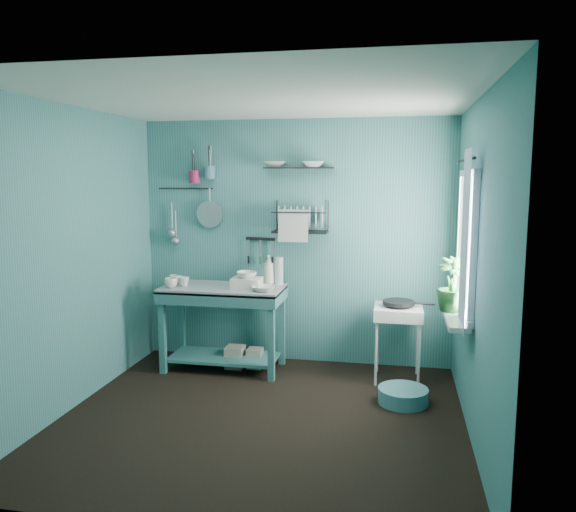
% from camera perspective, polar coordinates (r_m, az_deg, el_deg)
% --- Properties ---
extents(floor, '(3.20, 3.20, 0.00)m').
position_cam_1_polar(floor, '(4.69, -2.70, -16.13)').
color(floor, black).
rests_on(floor, ground).
extents(ceiling, '(3.20, 3.20, 0.00)m').
position_cam_1_polar(ceiling, '(4.32, -2.93, 15.74)').
color(ceiling, silver).
rests_on(ceiling, ground).
extents(wall_back, '(3.20, 0.00, 3.20)m').
position_cam_1_polar(wall_back, '(5.79, 0.75, 1.39)').
color(wall_back, '#397574').
rests_on(wall_back, ground).
extents(wall_front, '(3.20, 0.00, 3.20)m').
position_cam_1_polar(wall_front, '(2.93, -9.89, -5.34)').
color(wall_front, '#397574').
rests_on(wall_front, ground).
extents(wall_left, '(0.00, 3.00, 3.00)m').
position_cam_1_polar(wall_left, '(4.96, -21.05, -0.27)').
color(wall_left, '#397574').
rests_on(wall_left, ground).
extents(wall_right, '(0.00, 3.00, 3.00)m').
position_cam_1_polar(wall_right, '(4.25, 18.65, -1.47)').
color(wall_right, '#397574').
rests_on(wall_right, ground).
extents(work_counter, '(1.25, 0.72, 0.84)m').
position_cam_1_polar(work_counter, '(5.70, -6.56, -7.26)').
color(work_counter, '#336B6B').
rests_on(work_counter, floor).
extents(mug_left, '(0.12, 0.12, 0.10)m').
position_cam_1_polar(mug_left, '(5.61, -11.82, -2.69)').
color(mug_left, silver).
rests_on(mug_left, work_counter).
extents(mug_mid, '(0.14, 0.14, 0.09)m').
position_cam_1_polar(mug_mid, '(5.66, -10.49, -2.58)').
color(mug_mid, silver).
rests_on(mug_mid, work_counter).
extents(mug_right, '(0.17, 0.17, 0.10)m').
position_cam_1_polar(mug_right, '(5.76, -11.39, -2.40)').
color(mug_right, silver).
rests_on(mug_right, work_counter).
extents(wash_tub, '(0.28, 0.22, 0.10)m').
position_cam_1_polar(wash_tub, '(5.50, -4.22, -2.74)').
color(wash_tub, beige).
rests_on(wash_tub, work_counter).
extents(tub_bowl, '(0.20, 0.19, 0.06)m').
position_cam_1_polar(tub_bowl, '(5.49, -4.23, -1.91)').
color(tub_bowl, silver).
rests_on(tub_bowl, wash_tub).
extents(soap_bottle, '(0.12, 0.12, 0.30)m').
position_cam_1_polar(soap_bottle, '(5.65, -1.98, -1.40)').
color(soap_bottle, beige).
rests_on(soap_bottle, work_counter).
extents(water_bottle, '(0.09, 0.09, 0.28)m').
position_cam_1_polar(water_bottle, '(5.65, -0.94, -1.50)').
color(water_bottle, '#AFBEC3').
rests_on(water_bottle, work_counter).
extents(counter_bowl, '(0.22, 0.22, 0.05)m').
position_cam_1_polar(counter_bowl, '(5.33, -2.51, -3.32)').
color(counter_bowl, silver).
rests_on(counter_bowl, work_counter).
extents(hotplate_stand, '(0.49, 0.49, 0.71)m').
position_cam_1_polar(hotplate_stand, '(5.48, 11.06, -8.70)').
color(hotplate_stand, silver).
rests_on(hotplate_stand, floor).
extents(frying_pan, '(0.30, 0.30, 0.03)m').
position_cam_1_polar(frying_pan, '(5.38, 11.18, -4.67)').
color(frying_pan, black).
rests_on(frying_pan, hotplate_stand).
extents(knife_strip, '(0.32, 0.06, 0.03)m').
position_cam_1_polar(knife_strip, '(5.83, -2.81, 1.74)').
color(knife_strip, black).
rests_on(knife_strip, wall_back).
extents(dish_rack, '(0.57, 0.30, 0.32)m').
position_cam_1_polar(dish_rack, '(5.62, 1.28, 4.00)').
color(dish_rack, black).
rests_on(dish_rack, wall_back).
extents(upper_shelf, '(0.72, 0.28, 0.01)m').
position_cam_1_polar(upper_shelf, '(5.64, 1.09, 8.94)').
color(upper_shelf, black).
rests_on(upper_shelf, wall_back).
extents(shelf_bowl_left, '(0.22, 0.22, 0.05)m').
position_cam_1_polar(shelf_bowl_left, '(5.69, -1.35, 9.18)').
color(shelf_bowl_left, silver).
rests_on(shelf_bowl_left, upper_shelf).
extents(shelf_bowl_right, '(0.24, 0.24, 0.06)m').
position_cam_1_polar(shelf_bowl_right, '(5.62, 2.57, 9.17)').
color(shelf_bowl_right, silver).
rests_on(shelf_bowl_right, upper_shelf).
extents(utensil_cup_magenta, '(0.11, 0.11, 0.13)m').
position_cam_1_polar(utensil_cup_magenta, '(5.95, -9.48, 7.94)').
color(utensil_cup_magenta, '#A01D4F').
rests_on(utensil_cup_magenta, wall_back).
extents(utensil_cup_teal, '(0.11, 0.11, 0.13)m').
position_cam_1_polar(utensil_cup_teal, '(5.89, -7.96, 8.40)').
color(utensil_cup_teal, teal).
rests_on(utensil_cup_teal, wall_back).
extents(colander, '(0.28, 0.03, 0.28)m').
position_cam_1_polar(colander, '(5.94, -7.96, 4.23)').
color(colander, '#A1A4A9').
rests_on(colander, wall_back).
extents(ladle_outer, '(0.01, 0.01, 0.30)m').
position_cam_1_polar(ladle_outer, '(6.10, -11.71, 3.92)').
color(ladle_outer, '#A1A4A9').
rests_on(ladle_outer, wall_back).
extents(ladle_inner, '(0.01, 0.01, 0.30)m').
position_cam_1_polar(ladle_inner, '(6.10, -11.34, 3.12)').
color(ladle_inner, '#A1A4A9').
rests_on(ladle_inner, wall_back).
extents(hook_rail, '(0.60, 0.01, 0.01)m').
position_cam_1_polar(hook_rail, '(6.04, -10.35, 6.76)').
color(hook_rail, black).
rests_on(hook_rail, wall_back).
extents(window_glass, '(0.00, 1.10, 1.10)m').
position_cam_1_polar(window_glass, '(4.67, 17.84, 1.25)').
color(window_glass, white).
rests_on(window_glass, wall_right).
extents(windowsill, '(0.16, 0.95, 0.04)m').
position_cam_1_polar(windowsill, '(4.76, 16.51, -5.79)').
color(windowsill, silver).
rests_on(windowsill, wall_right).
extents(curtain, '(0.00, 1.35, 1.35)m').
position_cam_1_polar(curtain, '(4.36, 17.48, 1.47)').
color(curtain, white).
rests_on(curtain, wall_right).
extents(curtain_rod, '(0.02, 1.05, 0.02)m').
position_cam_1_polar(curtain_rod, '(4.63, 17.63, 9.27)').
color(curtain_rod, black).
rests_on(curtain_rod, wall_right).
extents(potted_plant, '(0.27, 0.27, 0.45)m').
position_cam_1_polar(potted_plant, '(4.76, 16.36, -2.79)').
color(potted_plant, '#27622C').
rests_on(potted_plant, windowsill).
extents(storage_tin_large, '(0.18, 0.18, 0.22)m').
position_cam_1_polar(storage_tin_large, '(5.80, -5.40, -10.17)').
color(storage_tin_large, gray).
rests_on(storage_tin_large, floor).
extents(storage_tin_small, '(0.15, 0.15, 0.20)m').
position_cam_1_polar(storage_tin_small, '(5.78, -3.38, -10.32)').
color(storage_tin_small, gray).
rests_on(storage_tin_small, floor).
extents(floor_basin, '(0.43, 0.43, 0.13)m').
position_cam_1_polar(floor_basin, '(5.04, 11.61, -13.73)').
color(floor_basin, teal).
rests_on(floor_basin, floor).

